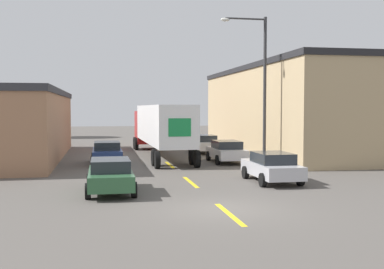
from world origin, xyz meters
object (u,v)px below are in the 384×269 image
at_px(semi_truck, 160,125).
at_px(street_lamp, 260,80).
at_px(parked_car_right_mid, 226,151).
at_px(parked_car_left_far, 107,152).
at_px(parked_car_right_far, 204,143).
at_px(parked_car_right_near, 272,167).
at_px(parked_car_left_near, 110,175).

bearing_deg(semi_truck, street_lamp, -50.58).
bearing_deg(parked_car_right_mid, parked_car_left_far, 175.58).
relative_size(semi_truck, street_lamp, 1.74).
xyz_separation_m(semi_truck, street_lamp, (5.52, -6.42, 3.02)).
height_order(semi_truck, parked_car_right_far, semi_truck).
bearing_deg(parked_car_right_mid, parked_car_right_far, 90.00).
xyz_separation_m(parked_car_right_mid, parked_car_right_near, (0.00, -8.57, 0.00)).
bearing_deg(parked_car_left_near, parked_car_right_far, 65.57).
relative_size(semi_truck, parked_car_right_far, 3.72).
xyz_separation_m(parked_car_right_near, street_lamp, (1.72, 6.94, 4.58)).
bearing_deg(parked_car_right_far, parked_car_left_far, -140.67).
relative_size(parked_car_right_mid, parked_car_right_far, 1.00).
bearing_deg(street_lamp, parked_car_right_near, -103.95).
xyz_separation_m(semi_truck, parked_car_left_near, (-3.93, -14.88, -1.56)).
relative_size(parked_car_right_near, street_lamp, 0.47).
bearing_deg(parked_car_right_far, parked_car_right_near, -90.00).
distance_m(semi_truck, parked_car_left_far, 5.96).
relative_size(parked_car_left_near, street_lamp, 0.47).
xyz_separation_m(parked_car_left_near, parked_car_right_far, (7.73, 17.01, 0.00)).
xyz_separation_m(parked_car_left_far, parked_car_right_near, (7.73, -9.16, 0.00)).
xyz_separation_m(parked_car_left_near, parked_car_left_far, (0.00, 10.68, 0.00)).
relative_size(parked_car_right_far, street_lamp, 0.47).
bearing_deg(parked_car_right_near, parked_car_left_near, -168.90).
bearing_deg(parked_car_right_near, parked_car_right_far, 90.00).
relative_size(parked_car_right_mid, parked_car_left_far, 1.00).
bearing_deg(parked_car_left_far, parked_car_right_mid, -4.42).
distance_m(parked_car_left_far, parked_car_right_near, 11.99).
bearing_deg(parked_car_left_far, parked_car_right_near, -49.86).
height_order(parked_car_left_far, parked_car_right_near, same).
xyz_separation_m(parked_car_left_near, parked_car_right_mid, (7.73, 10.08, 0.00)).
xyz_separation_m(semi_truck, parked_car_right_far, (3.80, 2.13, -1.56)).
xyz_separation_m(parked_car_right_mid, parked_car_left_far, (-7.73, 0.60, 0.00)).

